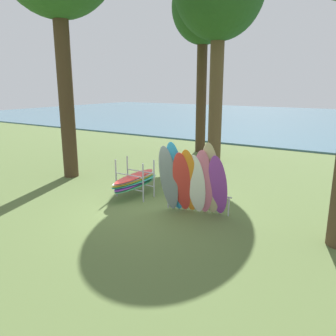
{
  "coord_description": "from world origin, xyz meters",
  "views": [
    {
      "loc": [
        5.25,
        -7.68,
        3.62
      ],
      "look_at": [
        -0.14,
        0.9,
        1.1
      ],
      "focal_mm": 36.11,
      "sensor_mm": 36.0,
      "label": 1
    }
  ],
  "objects": [
    {
      "name": "leaning_board_pile",
      "position": [
        1.04,
        0.3,
        0.99
      ],
      "size": [
        1.97,
        1.18,
        2.18
      ],
      "color": "gray",
      "rests_on": "ground"
    },
    {
      "name": "board_storage_rack",
      "position": [
        -1.35,
        0.76,
        0.55
      ],
      "size": [
        1.15,
        2.13,
        1.25
      ],
      "color": "#9EA0A5",
      "rests_on": "ground"
    },
    {
      "name": "ground_plane",
      "position": [
        0.0,
        0.0,
        0.0
      ],
      "size": [
        80.0,
        80.0,
        0.0
      ],
      "primitive_type": "plane",
      "color": "#566B38"
    },
    {
      "name": "lake_water",
      "position": [
        0.0,
        29.76,
        0.05
      ],
      "size": [
        80.0,
        36.0,
        0.1
      ],
      "primitive_type": "cube",
      "color": "#477084",
      "rests_on": "ground"
    },
    {
      "name": "tree_far_left_back",
      "position": [
        -3.05,
        8.86,
        7.22
      ],
      "size": [
        3.2,
        3.2,
        9.25
      ],
      "color": "#42301E",
      "rests_on": "ground"
    }
  ]
}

